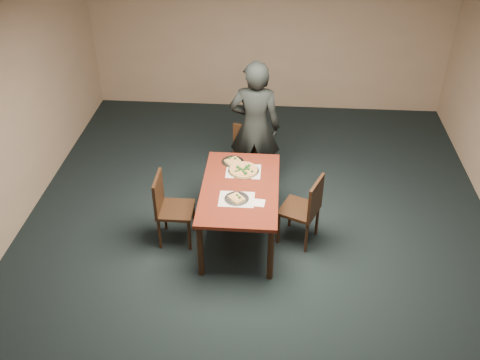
# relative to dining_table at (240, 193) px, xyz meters

# --- Properties ---
(ground) EXTENTS (8.00, 8.00, 0.00)m
(ground) POSITION_rel_dining_table_xyz_m (0.21, -0.40, -0.66)
(ground) COLOR black
(ground) RESTS_ON ground
(room_shell) EXTENTS (8.00, 8.00, 8.00)m
(room_shell) POSITION_rel_dining_table_xyz_m (0.21, -0.40, 1.08)
(room_shell) COLOR tan
(room_shell) RESTS_ON ground
(dining_table) EXTENTS (0.90, 1.50, 0.75)m
(dining_table) POSITION_rel_dining_table_xyz_m (0.00, 0.00, 0.00)
(dining_table) COLOR #501910
(dining_table) RESTS_ON ground
(chair_far) EXTENTS (0.54, 0.54, 0.91)m
(chair_far) POSITION_rel_dining_table_xyz_m (-0.02, 1.07, -0.14)
(chair_far) COLOR black
(chair_far) RESTS_ON ground
(chair_left) EXTENTS (0.42, 0.42, 0.91)m
(chair_left) POSITION_rel_dining_table_xyz_m (-0.84, -0.11, -0.14)
(chair_left) COLOR black
(chair_left) RESTS_ON ground
(chair_right) EXTENTS (0.55, 0.55, 0.91)m
(chair_right) POSITION_rel_dining_table_xyz_m (0.78, -0.02, -0.14)
(chair_right) COLOR black
(chair_right) RESTS_ON ground
(diner) EXTENTS (0.69, 0.47, 1.86)m
(diner) POSITION_rel_dining_table_xyz_m (0.11, 1.12, 0.27)
(diner) COLOR black
(diner) RESTS_ON ground
(placemat_main) EXTENTS (0.42, 0.32, 0.00)m
(placemat_main) POSITION_rel_dining_table_xyz_m (0.02, 0.33, 0.09)
(placemat_main) COLOR white
(placemat_main) RESTS_ON dining_table
(placemat_near) EXTENTS (0.40, 0.30, 0.00)m
(placemat_near) POSITION_rel_dining_table_xyz_m (-0.02, -0.24, 0.09)
(placemat_near) COLOR white
(placemat_near) RESTS_ON dining_table
(pizza_pan) EXTENTS (0.38, 0.38, 0.07)m
(pizza_pan) POSITION_rel_dining_table_xyz_m (0.02, 0.33, 0.12)
(pizza_pan) COLOR silver
(pizza_pan) RESTS_ON dining_table
(slice_plate_near) EXTENTS (0.28, 0.28, 0.06)m
(slice_plate_near) POSITION_rel_dining_table_xyz_m (-0.02, -0.24, 0.11)
(slice_plate_near) COLOR silver
(slice_plate_near) RESTS_ON dining_table
(slice_plate_far) EXTENTS (0.28, 0.28, 0.06)m
(slice_plate_far) POSITION_rel_dining_table_xyz_m (-0.13, 0.53, 0.10)
(slice_plate_far) COLOR silver
(slice_plate_far) RESTS_ON dining_table
(napkin) EXTENTS (0.15, 0.15, 0.01)m
(napkin) POSITION_rel_dining_table_xyz_m (0.23, -0.29, 0.09)
(napkin) COLOR white
(napkin) RESTS_ON dining_table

